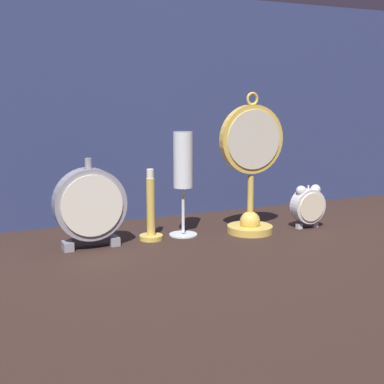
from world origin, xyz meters
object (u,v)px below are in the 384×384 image
alarm_clock_twin_bell (308,204)px  pocket_watch_on_stand (251,171)px  mantel_clock_silver (90,205)px  brass_candlestick (151,216)px  champagne_flute (183,168)px

alarm_clock_twin_bell → pocket_watch_on_stand: bearing=172.9°
mantel_clock_silver → brass_candlestick: 0.14m
alarm_clock_twin_bell → brass_candlestick: bearing=171.5°
pocket_watch_on_stand → alarm_clock_twin_bell: (0.15, -0.02, -0.08)m
alarm_clock_twin_bell → champagne_flute: (-0.30, 0.06, 0.09)m
pocket_watch_on_stand → alarm_clock_twin_bell: pocket_watch_on_stand is taller
mantel_clock_silver → champagne_flute: bearing=3.7°
pocket_watch_on_stand → mantel_clock_silver: pocket_watch_on_stand is taller
pocket_watch_on_stand → champagne_flute: size_ratio=1.37×
alarm_clock_twin_bell → champagne_flute: size_ratio=0.44×
alarm_clock_twin_bell → brass_candlestick: (-0.37, 0.06, -0.00)m
pocket_watch_on_stand → mantel_clock_silver: bearing=175.6°
alarm_clock_twin_bell → mantel_clock_silver: bearing=174.8°
champagne_flute → brass_candlestick: size_ratio=1.50×
champagne_flute → brass_candlestick: 0.13m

